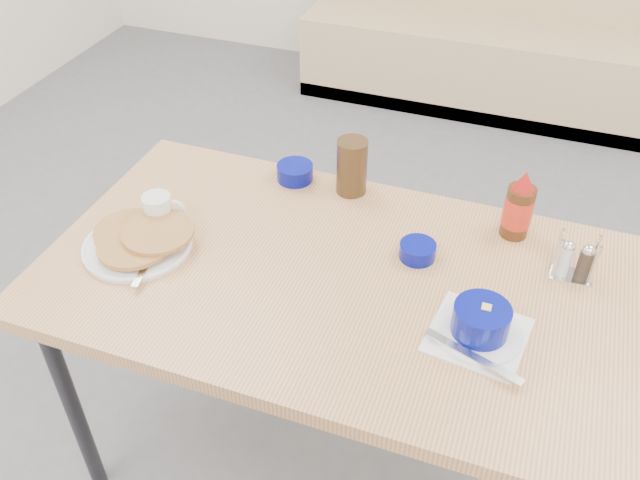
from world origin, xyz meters
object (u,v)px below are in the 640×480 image
(creamer_bowl, at_px, (295,172))
(syrup_bottle, at_px, (518,208))
(booth_bench, at_px, (482,37))
(amber_tumbler, at_px, (352,167))
(pancake_plate, at_px, (139,241))
(grits_setting, at_px, (480,324))
(condiment_caddy, at_px, (574,263))
(dining_table, at_px, (332,291))
(coffee_mug, at_px, (159,210))
(butter_bowl, at_px, (418,251))

(creamer_bowl, height_order, syrup_bottle, syrup_bottle)
(booth_bench, distance_m, syrup_bottle, 2.32)
(amber_tumbler, bearing_deg, pancake_plate, -135.63)
(grits_setting, distance_m, condiment_caddy, 0.32)
(dining_table, distance_m, condiment_caddy, 0.58)
(coffee_mug, relative_size, grits_setting, 0.45)
(creamer_bowl, bearing_deg, amber_tumbler, 0.00)
(pancake_plate, relative_size, butter_bowl, 3.14)
(pancake_plate, relative_size, grits_setting, 1.18)
(butter_bowl, relative_size, syrup_bottle, 0.47)
(dining_table, xyz_separation_m, condiment_caddy, (0.54, 0.18, 0.10))
(creamer_bowl, height_order, condiment_caddy, condiment_caddy)
(amber_tumbler, bearing_deg, syrup_bottle, -5.17)
(coffee_mug, xyz_separation_m, condiment_caddy, (1.02, 0.15, -0.00))
(dining_table, height_order, grits_setting, grits_setting)
(syrup_bottle, bearing_deg, creamer_bowl, 176.23)
(dining_table, distance_m, coffee_mug, 0.50)
(pancake_plate, xyz_separation_m, coffee_mug, (0.00, 0.10, 0.02))
(grits_setting, bearing_deg, creamer_bowl, 144.33)
(pancake_plate, bearing_deg, syrup_bottle, 23.11)
(coffee_mug, bearing_deg, creamer_bowl, 50.57)
(grits_setting, height_order, condiment_caddy, condiment_caddy)
(booth_bench, distance_m, condiment_caddy, 2.45)
(dining_table, xyz_separation_m, syrup_bottle, (0.39, 0.30, 0.14))
(butter_bowl, bearing_deg, creamer_bowl, 152.22)
(dining_table, bearing_deg, pancake_plate, -171.48)
(coffee_mug, height_order, condiment_caddy, condiment_caddy)
(booth_bench, relative_size, creamer_bowl, 18.51)
(pancake_plate, bearing_deg, booth_bench, 79.46)
(booth_bench, xyz_separation_m, pancake_plate, (-0.49, -2.61, 0.43))
(pancake_plate, relative_size, syrup_bottle, 1.49)
(creamer_bowl, bearing_deg, grits_setting, -35.67)
(condiment_caddy, bearing_deg, grits_setting, -125.99)
(booth_bench, xyz_separation_m, amber_tumbler, (-0.06, -2.19, 0.49))
(syrup_bottle, bearing_deg, butter_bowl, -140.31)
(grits_setting, bearing_deg, pancake_plate, 179.12)
(coffee_mug, height_order, amber_tumbler, amber_tumbler)
(dining_table, xyz_separation_m, amber_tumbler, (-0.06, 0.34, 0.14))
(booth_bench, distance_m, creamer_bowl, 2.25)
(amber_tumbler, distance_m, condiment_caddy, 0.62)
(dining_table, height_order, pancake_plate, pancake_plate)
(booth_bench, height_order, pancake_plate, booth_bench)
(grits_setting, distance_m, butter_bowl, 0.28)
(dining_table, relative_size, pancake_plate, 4.99)
(pancake_plate, relative_size, condiment_caddy, 2.39)
(pancake_plate, xyz_separation_m, syrup_bottle, (0.87, 0.37, 0.06))
(grits_setting, bearing_deg, amber_tumbler, 135.01)
(dining_table, bearing_deg, syrup_bottle, 37.76)
(butter_bowl, bearing_deg, coffee_mug, -171.92)
(dining_table, xyz_separation_m, pancake_plate, (-0.49, -0.07, 0.08))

